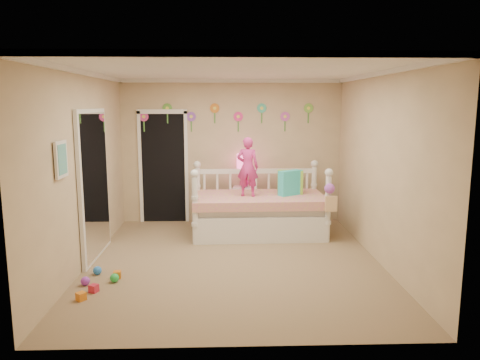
{
  "coord_description": "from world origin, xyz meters",
  "views": [
    {
      "loc": [
        -0.12,
        -6.05,
        2.17
      ],
      "look_at": [
        0.1,
        0.6,
        1.05
      ],
      "focal_mm": 34.02,
      "sensor_mm": 36.0,
      "label": 1
    }
  ],
  "objects_px": {
    "daybed": "(259,199)",
    "nightstand": "(244,205)",
    "table_lamp": "(244,165)",
    "child": "(248,167)"
  },
  "relations": [
    {
      "from": "daybed",
      "to": "child",
      "type": "bearing_deg",
      "value": -160.28
    },
    {
      "from": "daybed",
      "to": "nightstand",
      "type": "distance_m",
      "value": 0.79
    },
    {
      "from": "child",
      "to": "table_lamp",
      "type": "distance_m",
      "value": 0.79
    },
    {
      "from": "daybed",
      "to": "table_lamp",
      "type": "bearing_deg",
      "value": 105.49
    },
    {
      "from": "table_lamp",
      "to": "child",
      "type": "bearing_deg",
      "value": -88.57
    },
    {
      "from": "child",
      "to": "nightstand",
      "type": "height_order",
      "value": "child"
    },
    {
      "from": "child",
      "to": "table_lamp",
      "type": "xyz_separation_m",
      "value": [
        -0.02,
        0.78,
        -0.08
      ]
    },
    {
      "from": "daybed",
      "to": "table_lamp",
      "type": "xyz_separation_m",
      "value": [
        -0.21,
        0.71,
        0.48
      ]
    },
    {
      "from": "daybed",
      "to": "nightstand",
      "type": "relative_size",
      "value": 3.28
    },
    {
      "from": "daybed",
      "to": "child",
      "type": "distance_m",
      "value": 0.59
    }
  ]
}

